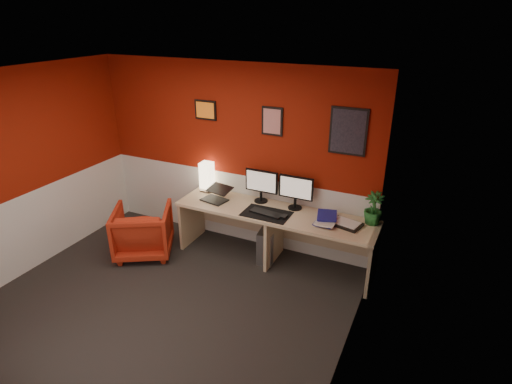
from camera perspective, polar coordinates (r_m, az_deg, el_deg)
The scene contains 26 objects.
ground at distance 4.94m, azimuth -12.78°, elevation -15.24°, with size 4.00×3.50×0.01m, color black.
ceiling at distance 3.92m, azimuth -16.15°, elevation 14.65°, with size 4.00×3.50×0.01m, color white.
wall_back at distance 5.62m, azimuth -3.20°, elevation 4.94°, with size 4.00×0.01×2.50m, color maroon.
wall_left at distance 5.70m, azimuth -30.23°, elevation 1.88°, with size 0.01×3.50×2.50m, color maroon.
wall_right at distance 3.49m, azimuth 12.68°, elevation -8.16°, with size 0.01×3.50×2.50m, color maroon.
wainscot_back at distance 5.90m, azimuth -3.06°, elevation -1.98°, with size 4.00×0.01×1.00m, color silver.
wainscot_left at distance 5.97m, azimuth -28.74°, elevation -4.81°, with size 0.01×3.50×1.00m, color silver.
wainscot_right at distance 3.93m, azimuth 11.60°, elevation -17.49°, with size 0.01×3.50×1.00m, color silver.
desk at distance 5.40m, azimuth 2.52°, elevation -6.19°, with size 2.60×0.65×0.73m, color tan.
shoji_lamp at distance 5.79m, azimuth -6.80°, elevation 2.01°, with size 0.16×0.16×0.40m, color #FFE5B2.
laptop at distance 5.51m, azimuth -5.81°, elevation -0.14°, with size 0.33×0.23×0.22m, color black.
monitor_left at distance 5.39m, azimuth 0.70°, elevation 1.51°, with size 0.45×0.06×0.58m, color black.
monitor_right at distance 5.22m, azimuth 5.51°, elevation 0.61°, with size 0.45×0.06×0.58m, color black.
desk_mat at distance 5.17m, azimuth 1.46°, elevation -3.02°, with size 0.60×0.38×0.01m, color black.
keyboard at distance 5.16m, azimuth 1.40°, elevation -2.89°, with size 0.42×0.14×0.02m, color black.
mouse at distance 5.06m, azimuth 3.91°, elevation -3.43°, with size 0.06×0.10×0.03m, color black.
book_bottom at distance 5.06m, azimuth 8.41°, elevation -3.77°, with size 0.23×0.31×0.03m, color navy.
book_middle at distance 5.02m, azimuth 8.48°, elevation -3.68°, with size 0.23×0.32×0.02m, color silver.
book_top at distance 5.05m, azimuth 8.48°, elevation -3.15°, with size 0.23×0.31×0.03m, color navy.
zen_tray at distance 5.01m, azimuth 12.37°, elevation -4.35°, with size 0.35×0.25×0.03m, color black.
potted_plant at distance 5.05m, azimuth 15.95°, elevation -2.19°, with size 0.22×0.22×0.40m, color #19591E.
pc_tower at distance 5.53m, azimuth 1.73°, elevation -7.09°, with size 0.20×0.45×0.45m, color #99999E.
armchair at distance 5.79m, azimuth -15.34°, elevation -5.19°, with size 0.72×0.75×0.68m, color #B42710.
art_left at distance 5.64m, azimuth -6.99°, elevation 11.19°, with size 0.32×0.02×0.26m, color orange.
art_center at distance 5.22m, azimuth 2.26°, elevation 9.76°, with size 0.28×0.02×0.36m, color red.
art_right at distance 4.94m, azimuth 12.65°, elevation 8.17°, with size 0.44×0.02×0.56m, color black.
Camera 1 is at (2.54, -2.93, 3.06)m, focal length 28.92 mm.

